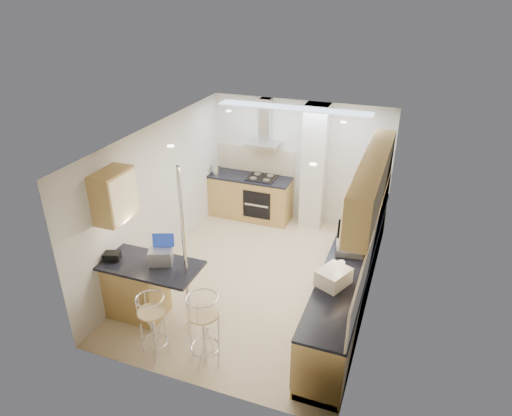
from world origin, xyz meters
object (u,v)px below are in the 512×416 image
(microwave, at_px, (351,240))
(bar_stool_near, at_px, (153,326))
(laptop, at_px, (161,257))
(bar_stool_end, at_px, (204,330))
(bread_bin, at_px, (333,277))

(microwave, xyz_separation_m, bar_stool_near, (-2.16, -2.07, -0.61))
(microwave, height_order, bar_stool_near, microwave)
(laptop, distance_m, bar_stool_end, 1.25)
(microwave, height_order, bread_bin, microwave)
(bread_bin, bearing_deg, bar_stool_end, -120.80)
(bar_stool_near, xyz_separation_m, bar_stool_end, (0.68, 0.11, 0.05))
(microwave, xyz_separation_m, bar_stool_end, (-1.48, -1.95, -0.56))
(bar_stool_near, distance_m, bread_bin, 2.45)
(bar_stool_near, bearing_deg, microwave, 42.09)
(microwave, bearing_deg, bar_stool_near, 125.41)
(bar_stool_end, bearing_deg, microwave, -9.74)
(laptop, xyz_separation_m, bar_stool_near, (0.26, -0.73, -0.58))
(bread_bin, bearing_deg, bar_stool_near, -128.07)
(laptop, height_order, bread_bin, laptop)
(bar_stool_near, distance_m, bar_stool_end, 0.70)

